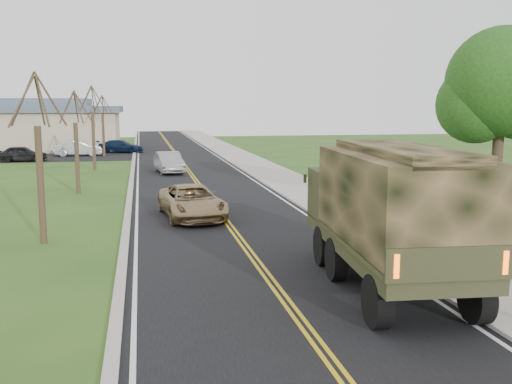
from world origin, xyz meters
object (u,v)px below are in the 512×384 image
object	(u,v)px
military_truck	(389,207)
pickup_navy	(487,209)
sedan_silver	(169,162)
suv_champagne	(192,202)

from	to	relation	value
military_truck	pickup_navy	world-z (taller)	military_truck
sedan_silver	pickup_navy	xyz separation A→B (m)	(11.62, -21.79, 0.02)
pickup_navy	military_truck	bearing A→B (deg)	152.14
military_truck	suv_champagne	xyz separation A→B (m)	(-4.29, 10.88, -1.52)
suv_champagne	sedan_silver	distance (m)	17.29
sedan_silver	suv_champagne	bearing A→B (deg)	-96.47
sedan_silver	pickup_navy	world-z (taller)	pickup_navy
pickup_navy	sedan_silver	bearing A→B (deg)	48.60
military_truck	pickup_navy	size ratio (longest dim) A/B	1.48
suv_champagne	pickup_navy	bearing A→B (deg)	-27.68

